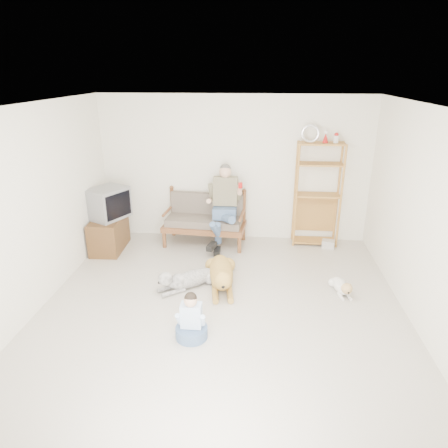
# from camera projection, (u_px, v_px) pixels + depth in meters

# --- Properties ---
(floor) EXTENTS (5.50, 5.50, 0.00)m
(floor) POSITION_uv_depth(u_px,v_px,m) (221.00, 315.00, 5.36)
(floor) COLOR beige
(floor) RESTS_ON ground
(ceiling) EXTENTS (5.50, 5.50, 0.00)m
(ceiling) POSITION_uv_depth(u_px,v_px,m) (220.00, 107.00, 4.39)
(ceiling) COLOR white
(ceiling) RESTS_ON ground
(wall_back) EXTENTS (5.00, 0.00, 5.00)m
(wall_back) POSITION_uv_depth(u_px,v_px,m) (234.00, 169.00, 7.43)
(wall_back) COLOR silver
(wall_back) RESTS_ON ground
(wall_front) EXTENTS (5.00, 0.00, 5.00)m
(wall_front) POSITION_uv_depth(u_px,v_px,m) (175.00, 389.00, 2.32)
(wall_front) COLOR silver
(wall_front) RESTS_ON ground
(wall_left) EXTENTS (0.00, 5.50, 5.50)m
(wall_left) POSITION_uv_depth(u_px,v_px,m) (25.00, 216.00, 5.08)
(wall_left) COLOR silver
(wall_left) RESTS_ON ground
(wall_right) EXTENTS (0.00, 5.50, 5.50)m
(wall_right) POSITION_uv_depth(u_px,v_px,m) (432.00, 228.00, 4.67)
(wall_right) COLOR silver
(wall_right) RESTS_ON ground
(loveseat) EXTENTS (1.55, 0.82, 0.95)m
(loveseat) POSITION_uv_depth(u_px,v_px,m) (205.00, 218.00, 7.48)
(loveseat) COLOR brown
(loveseat) RESTS_ON ground
(man) EXTENTS (0.58, 0.83, 1.34)m
(man) POSITION_uv_depth(u_px,v_px,m) (223.00, 212.00, 7.16)
(man) COLOR slate
(man) RESTS_ON loveseat
(etagere) EXTENTS (0.85, 0.37, 2.22)m
(etagere) POSITION_uv_depth(u_px,v_px,m) (317.00, 194.00, 7.26)
(etagere) COLOR #BA773A
(etagere) RESTS_ON ground
(book_stack) EXTENTS (0.25, 0.21, 0.14)m
(book_stack) POSITION_uv_depth(u_px,v_px,m) (328.00, 244.00, 7.38)
(book_stack) COLOR silver
(book_stack) RESTS_ON ground
(tv_stand) EXTENTS (0.53, 0.92, 0.60)m
(tv_stand) POSITION_uv_depth(u_px,v_px,m) (109.00, 234.00, 7.25)
(tv_stand) COLOR brown
(tv_stand) RESTS_ON ground
(crt_tv) EXTENTS (0.77, 0.82, 0.55)m
(crt_tv) POSITION_uv_depth(u_px,v_px,m) (108.00, 203.00, 7.08)
(crt_tv) COLOR slate
(crt_tv) RESTS_ON tv_stand
(wall_outlet) EXTENTS (0.12, 0.02, 0.08)m
(wall_outlet) POSITION_uv_depth(u_px,v_px,m) (171.00, 220.00, 7.90)
(wall_outlet) COLOR silver
(wall_outlet) RESTS_ON ground
(golden_retriever) EXTENTS (0.50, 1.46, 0.45)m
(golden_retriever) POSITION_uv_depth(u_px,v_px,m) (221.00, 274.00, 6.07)
(golden_retriever) COLOR #C19443
(golden_retriever) RESTS_ON ground
(shaggy_dog) EXTENTS (0.95, 0.81, 0.35)m
(shaggy_dog) POSITION_uv_depth(u_px,v_px,m) (187.00, 279.00, 6.00)
(shaggy_dog) COLOR white
(shaggy_dog) RESTS_ON ground
(terrier) EXTENTS (0.27, 0.67, 0.25)m
(terrier) POSITION_uv_depth(u_px,v_px,m) (342.00, 287.00, 5.86)
(terrier) COLOR white
(terrier) RESTS_ON ground
(child) EXTENTS (0.40, 0.40, 0.63)m
(child) POSITION_uv_depth(u_px,v_px,m) (191.00, 321.00, 4.85)
(child) COLOR slate
(child) RESTS_ON ground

